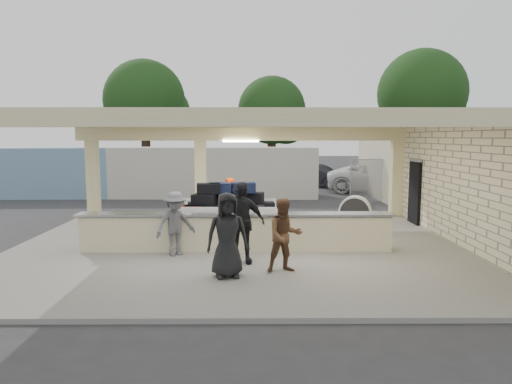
{
  "coord_description": "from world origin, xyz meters",
  "views": [
    {
      "loc": [
        0.44,
        -12.14,
        3.05
      ],
      "look_at": [
        0.53,
        1.0,
        1.45
      ],
      "focal_mm": 32.0,
      "sensor_mm": 36.0,
      "label": 1
    }
  ],
  "objects_px": {
    "passenger_c": "(175,224)",
    "car_white_a": "(381,178)",
    "container_white": "(202,172)",
    "container_blue": "(34,172)",
    "baggage_counter": "(236,232)",
    "baggage_handler": "(229,206)",
    "drum_fan": "(355,212)",
    "passenger_b": "(241,223)",
    "passenger_a": "(285,235)",
    "passenger_d": "(227,235)",
    "car_white_b": "(475,178)",
    "car_dark": "(317,175)",
    "luggage_cart": "(227,208)"
  },
  "relations": [
    {
      "from": "passenger_c",
      "to": "car_white_a",
      "type": "xyz_separation_m",
      "value": [
        8.92,
        13.6,
        -0.1
      ]
    },
    {
      "from": "container_white",
      "to": "container_blue",
      "type": "distance_m",
      "value": 8.48
    },
    {
      "from": "baggage_counter",
      "to": "baggage_handler",
      "type": "height_order",
      "value": "baggage_handler"
    },
    {
      "from": "drum_fan",
      "to": "passenger_b",
      "type": "bearing_deg",
      "value": -116.03
    },
    {
      "from": "passenger_a",
      "to": "container_blue",
      "type": "bearing_deg",
      "value": 119.59
    },
    {
      "from": "baggage_counter",
      "to": "passenger_d",
      "type": "distance_m",
      "value": 2.3
    },
    {
      "from": "baggage_counter",
      "to": "passenger_b",
      "type": "bearing_deg",
      "value": -82.37
    },
    {
      "from": "passenger_b",
      "to": "car_white_a",
      "type": "relative_size",
      "value": 0.34
    },
    {
      "from": "passenger_b",
      "to": "car_white_a",
      "type": "distance_m",
      "value": 16.04
    },
    {
      "from": "container_white",
      "to": "container_blue",
      "type": "xyz_separation_m",
      "value": [
        -8.48,
        -0.04,
        -0.01
      ]
    },
    {
      "from": "car_white_a",
      "to": "passenger_d",
      "type": "bearing_deg",
      "value": 168.84
    },
    {
      "from": "passenger_d",
      "to": "car_white_a",
      "type": "bearing_deg",
      "value": 52.06
    },
    {
      "from": "baggage_counter",
      "to": "car_white_b",
      "type": "bearing_deg",
      "value": 47.32
    },
    {
      "from": "baggage_handler",
      "to": "car_dark",
      "type": "relative_size",
      "value": 0.43
    },
    {
      "from": "passenger_d",
      "to": "passenger_b",
      "type": "bearing_deg",
      "value": 64.47
    },
    {
      "from": "baggage_handler",
      "to": "car_white_b",
      "type": "relative_size",
      "value": 0.4
    },
    {
      "from": "passenger_a",
      "to": "car_white_a",
      "type": "bearing_deg",
      "value": 55.36
    },
    {
      "from": "passenger_c",
      "to": "passenger_b",
      "type": "bearing_deg",
      "value": -59.07
    },
    {
      "from": "drum_fan",
      "to": "passenger_b",
      "type": "relative_size",
      "value": 0.58
    },
    {
      "from": "passenger_a",
      "to": "car_white_a",
      "type": "xyz_separation_m",
      "value": [
        6.3,
        15.0,
        -0.11
      ]
    },
    {
      "from": "baggage_counter",
      "to": "car_white_a",
      "type": "distance_m",
      "value": 15.06
    },
    {
      "from": "container_white",
      "to": "car_white_a",
      "type": "bearing_deg",
      "value": 10.9
    },
    {
      "from": "drum_fan",
      "to": "passenger_b",
      "type": "xyz_separation_m",
      "value": [
        -3.47,
        -3.6,
        0.36
      ]
    },
    {
      "from": "car_white_a",
      "to": "baggage_counter",
      "type": "bearing_deg",
      "value": 165.39
    },
    {
      "from": "baggage_counter",
      "to": "passenger_b",
      "type": "xyz_separation_m",
      "value": [
        0.16,
        -1.2,
        0.47
      ]
    },
    {
      "from": "baggage_counter",
      "to": "container_blue",
      "type": "bearing_deg",
      "value": 132.97
    },
    {
      "from": "passenger_d",
      "to": "container_blue",
      "type": "bearing_deg",
      "value": 115.78
    },
    {
      "from": "baggage_handler",
      "to": "car_white_a",
      "type": "bearing_deg",
      "value": 143.27
    },
    {
      "from": "passenger_b",
      "to": "car_white_b",
      "type": "relative_size",
      "value": 0.44
    },
    {
      "from": "drum_fan",
      "to": "passenger_c",
      "type": "relative_size",
      "value": 0.7
    },
    {
      "from": "passenger_b",
      "to": "car_white_b",
      "type": "bearing_deg",
      "value": 37.42
    },
    {
      "from": "luggage_cart",
      "to": "passenger_b",
      "type": "distance_m",
      "value": 2.58
    },
    {
      "from": "baggage_handler",
      "to": "passenger_c",
      "type": "xyz_separation_m",
      "value": [
        -1.19,
        -2.55,
        -0.05
      ]
    },
    {
      "from": "luggage_cart",
      "to": "passenger_c",
      "type": "relative_size",
      "value": 1.76
    },
    {
      "from": "passenger_a",
      "to": "container_blue",
      "type": "xyz_separation_m",
      "value": [
        -11.78,
        13.34,
        0.33
      ]
    },
    {
      "from": "baggage_counter",
      "to": "passenger_a",
      "type": "distance_m",
      "value": 2.24
    },
    {
      "from": "passenger_c",
      "to": "car_dark",
      "type": "height_order",
      "value": "passenger_c"
    },
    {
      "from": "car_white_b",
      "to": "passenger_d",
      "type": "bearing_deg",
      "value": 153.68
    },
    {
      "from": "baggage_handler",
      "to": "container_blue",
      "type": "height_order",
      "value": "container_blue"
    },
    {
      "from": "baggage_counter",
      "to": "car_white_b",
      "type": "xyz_separation_m",
      "value": [
        13.12,
        14.23,
        0.1
      ]
    },
    {
      "from": "passenger_d",
      "to": "baggage_handler",
      "type": "bearing_deg",
      "value": 80.81
    },
    {
      "from": "baggage_counter",
      "to": "car_white_a",
      "type": "bearing_deg",
      "value": 60.44
    },
    {
      "from": "passenger_b",
      "to": "container_blue",
      "type": "height_order",
      "value": "container_blue"
    },
    {
      "from": "car_white_b",
      "to": "container_blue",
      "type": "height_order",
      "value": "container_blue"
    },
    {
      "from": "luggage_cart",
      "to": "baggage_handler",
      "type": "relative_size",
      "value": 1.65
    },
    {
      "from": "baggage_counter",
      "to": "passenger_a",
      "type": "bearing_deg",
      "value": -59.28
    },
    {
      "from": "drum_fan",
      "to": "passenger_a",
      "type": "bearing_deg",
      "value": -102.22
    },
    {
      "from": "luggage_cart",
      "to": "passenger_c",
      "type": "xyz_separation_m",
      "value": [
        -1.17,
        -1.84,
        -0.11
      ]
    },
    {
      "from": "passenger_a",
      "to": "passenger_b",
      "type": "xyz_separation_m",
      "value": [
        -0.97,
        0.71,
        0.15
      ]
    },
    {
      "from": "passenger_c",
      "to": "container_blue",
      "type": "bearing_deg",
      "value": 91.51
    }
  ]
}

